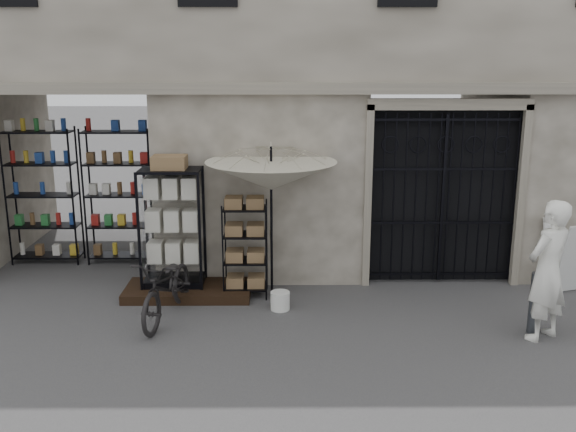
{
  "coord_description": "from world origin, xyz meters",
  "views": [
    {
      "loc": [
        -0.87,
        -8.14,
        3.77
      ],
      "look_at": [
        -0.8,
        1.4,
        1.35
      ],
      "focal_mm": 40.0,
      "sensor_mm": 36.0,
      "label": 1
    }
  ],
  "objects_px": {
    "display_cabinet": "(172,233)",
    "bicycle": "(169,318)",
    "white_bucket": "(280,301)",
    "steel_bollard": "(535,303)",
    "wire_rack": "(245,250)",
    "shopkeeper": "(540,338)",
    "market_umbrella": "(271,168)",
    "easel_sign": "(567,255)"
  },
  "relations": [
    {
      "from": "bicycle",
      "to": "shopkeeper",
      "type": "bearing_deg",
      "value": 2.2
    },
    {
      "from": "bicycle",
      "to": "steel_bollard",
      "type": "bearing_deg",
      "value": 3.99
    },
    {
      "from": "white_bucket",
      "to": "bicycle",
      "type": "xyz_separation_m",
      "value": [
        -1.63,
        -0.32,
        -0.14
      ]
    },
    {
      "from": "wire_rack",
      "to": "easel_sign",
      "type": "height_order",
      "value": "wire_rack"
    },
    {
      "from": "display_cabinet",
      "to": "steel_bollard",
      "type": "distance_m",
      "value": 5.5
    },
    {
      "from": "display_cabinet",
      "to": "bicycle",
      "type": "xyz_separation_m",
      "value": [
        0.08,
        -1.05,
        -1.0
      ]
    },
    {
      "from": "display_cabinet",
      "to": "bicycle",
      "type": "bearing_deg",
      "value": -69.2
    },
    {
      "from": "market_umbrella",
      "to": "bicycle",
      "type": "bearing_deg",
      "value": -148.56
    },
    {
      "from": "display_cabinet",
      "to": "easel_sign",
      "type": "relative_size",
      "value": 1.75
    },
    {
      "from": "steel_bollard",
      "to": "white_bucket",
      "type": "bearing_deg",
      "value": 166.22
    },
    {
      "from": "wire_rack",
      "to": "bicycle",
      "type": "relative_size",
      "value": 0.83
    },
    {
      "from": "market_umbrella",
      "to": "white_bucket",
      "type": "xyz_separation_m",
      "value": [
        0.14,
        -0.59,
        -1.93
      ]
    },
    {
      "from": "market_umbrella",
      "to": "shopkeeper",
      "type": "xyz_separation_m",
      "value": [
        3.7,
        -1.63,
        -2.07
      ]
    },
    {
      "from": "display_cabinet",
      "to": "easel_sign",
      "type": "xyz_separation_m",
      "value": [
        6.36,
        0.04,
        -0.39
      ]
    },
    {
      "from": "display_cabinet",
      "to": "wire_rack",
      "type": "bearing_deg",
      "value": 10.57
    },
    {
      "from": "display_cabinet",
      "to": "shopkeeper",
      "type": "distance_m",
      "value": 5.66
    },
    {
      "from": "display_cabinet",
      "to": "market_umbrella",
      "type": "relative_size",
      "value": 0.71
    },
    {
      "from": "white_bucket",
      "to": "easel_sign",
      "type": "xyz_separation_m",
      "value": [
        4.64,
        0.77,
        0.46
      ]
    },
    {
      "from": "easel_sign",
      "to": "white_bucket",
      "type": "bearing_deg",
      "value": 171.4
    },
    {
      "from": "shopkeeper",
      "to": "bicycle",
      "type": "bearing_deg",
      "value": -42.3
    },
    {
      "from": "bicycle",
      "to": "steel_bollard",
      "type": "height_order",
      "value": "bicycle"
    },
    {
      "from": "white_bucket",
      "to": "steel_bollard",
      "type": "relative_size",
      "value": 0.33
    },
    {
      "from": "steel_bollard",
      "to": "easel_sign",
      "type": "height_order",
      "value": "easel_sign"
    },
    {
      "from": "wire_rack",
      "to": "bicycle",
      "type": "bearing_deg",
      "value": -134.08
    },
    {
      "from": "shopkeeper",
      "to": "easel_sign",
      "type": "height_order",
      "value": "easel_sign"
    },
    {
      "from": "white_bucket",
      "to": "steel_bollard",
      "type": "xyz_separation_m",
      "value": [
        3.52,
        -0.86,
        0.3
      ]
    },
    {
      "from": "wire_rack",
      "to": "white_bucket",
      "type": "xyz_separation_m",
      "value": [
        0.55,
        -0.62,
        -0.61
      ]
    },
    {
      "from": "white_bucket",
      "to": "bicycle",
      "type": "bearing_deg",
      "value": -168.89
    },
    {
      "from": "white_bucket",
      "to": "easel_sign",
      "type": "height_order",
      "value": "easel_sign"
    },
    {
      "from": "bicycle",
      "to": "shopkeeper",
      "type": "relative_size",
      "value": 0.96
    },
    {
      "from": "white_bucket",
      "to": "steel_bollard",
      "type": "bearing_deg",
      "value": -13.78
    },
    {
      "from": "wire_rack",
      "to": "steel_bollard",
      "type": "bearing_deg",
      "value": -15.0
    },
    {
      "from": "shopkeeper",
      "to": "display_cabinet",
      "type": "bearing_deg",
      "value": -52.96
    },
    {
      "from": "white_bucket",
      "to": "bicycle",
      "type": "distance_m",
      "value": 1.67
    },
    {
      "from": "easel_sign",
      "to": "display_cabinet",
      "type": "bearing_deg",
      "value": 162.34
    },
    {
      "from": "steel_bollard",
      "to": "easel_sign",
      "type": "distance_m",
      "value": 1.99
    },
    {
      "from": "display_cabinet",
      "to": "wire_rack",
      "type": "distance_m",
      "value": 1.19
    },
    {
      "from": "wire_rack",
      "to": "shopkeeper",
      "type": "relative_size",
      "value": 0.79
    },
    {
      "from": "steel_bollard",
      "to": "market_umbrella",
      "type": "bearing_deg",
      "value": 158.24
    },
    {
      "from": "wire_rack",
      "to": "steel_bollard",
      "type": "distance_m",
      "value": 4.34
    },
    {
      "from": "market_umbrella",
      "to": "white_bucket",
      "type": "distance_m",
      "value": 2.03
    },
    {
      "from": "market_umbrella",
      "to": "bicycle",
      "type": "xyz_separation_m",
      "value": [
        -1.5,
        -0.92,
        -2.07
      ]
    }
  ]
}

